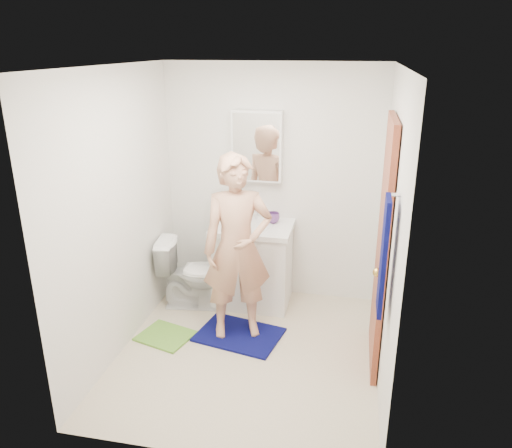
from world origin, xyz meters
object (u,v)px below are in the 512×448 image
(towel, at_px, (383,257))
(toilet, at_px, (194,273))
(medicine_cabinet, at_px, (257,146))
(soap_dispenser, at_px, (235,216))
(vanity_cabinet, at_px, (253,266))
(man, at_px, (237,248))
(toothbrush_cup, at_px, (273,218))

(towel, distance_m, toilet, 2.35)
(medicine_cabinet, relative_size, soap_dispenser, 3.58)
(vanity_cabinet, height_order, soap_dispenser, soap_dispenser)
(medicine_cabinet, xyz_separation_m, man, (-0.00, -0.86, -0.74))
(soap_dispenser, bearing_deg, medicine_cabinet, 58.51)
(vanity_cabinet, distance_m, towel, 2.08)
(toilet, bearing_deg, towel, -133.66)
(medicine_cabinet, bearing_deg, man, -90.17)
(toilet, bearing_deg, man, -135.21)
(towel, bearing_deg, toothbrush_cup, 121.83)
(man, bearing_deg, toothbrush_cup, 55.76)
(vanity_cabinet, bearing_deg, soap_dispenser, -164.99)
(soap_dispenser, bearing_deg, man, -74.64)
(toilet, bearing_deg, medicine_cabinet, -60.76)
(towel, relative_size, toilet, 1.11)
(toilet, height_order, toothbrush_cup, toothbrush_cup)
(vanity_cabinet, distance_m, toothbrush_cup, 0.55)
(toilet, distance_m, soap_dispenser, 0.73)
(toilet, height_order, man, man)
(soap_dispenser, relative_size, toothbrush_cup, 1.47)
(towel, bearing_deg, man, 144.30)
(medicine_cabinet, distance_m, toilet, 1.43)
(toothbrush_cup, bearing_deg, man, -104.07)
(vanity_cabinet, height_order, towel, towel)
(man, bearing_deg, vanity_cabinet, 69.60)
(medicine_cabinet, relative_size, toilet, 0.97)
(vanity_cabinet, distance_m, toilet, 0.60)
(toothbrush_cup, distance_m, man, 0.78)
(vanity_cabinet, bearing_deg, towel, -51.53)
(medicine_cabinet, height_order, man, medicine_cabinet)
(towel, xyz_separation_m, soap_dispenser, (-1.34, 1.44, -0.30))
(toilet, bearing_deg, soap_dispenser, -76.82)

